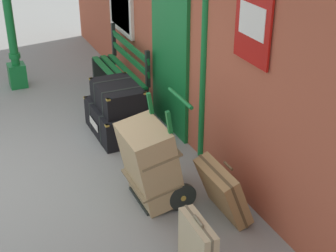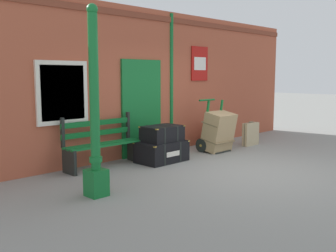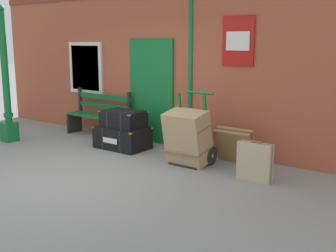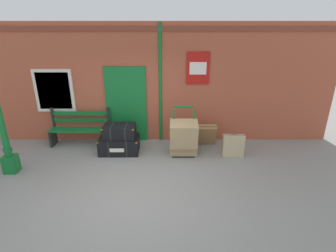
{
  "view_description": "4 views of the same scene",
  "coord_description": "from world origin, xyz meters",
  "px_view_note": "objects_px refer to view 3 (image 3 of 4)",
  "views": [
    {
      "loc": [
        5.5,
        -0.28,
        3.39
      ],
      "look_at": [
        1.0,
        1.75,
        0.83
      ],
      "focal_mm": 54.47,
      "sensor_mm": 36.0,
      "label": 1
    },
    {
      "loc": [
        -6.08,
        -4.02,
        1.77
      ],
      "look_at": [
        -0.18,
        1.88,
        0.69
      ],
      "focal_mm": 42.02,
      "sensor_mm": 36.0,
      "label": 2
    },
    {
      "loc": [
        4.93,
        -4.13,
        2.05
      ],
      "look_at": [
        0.55,
        1.67,
        0.58
      ],
      "focal_mm": 44.91,
      "sensor_mm": 36.0,
      "label": 3
    },
    {
      "loc": [
        0.7,
        -4.58,
        3.23
      ],
      "look_at": [
        0.72,
        1.69,
        0.72
      ],
      "focal_mm": 28.53,
      "sensor_mm": 36.0,
      "label": 4
    }
  ],
  "objects_px": {
    "large_brown_trunk": "(188,138)",
    "suitcase_umber": "(235,145)",
    "porters_trolley": "(193,147)",
    "steamer_trunk_base": "(122,138)",
    "steamer_trunk_middle": "(124,119)",
    "suitcase_caramel": "(255,162)",
    "platform_bench": "(99,116)",
    "lamp_post": "(6,92)"
  },
  "relations": [
    {
      "from": "porters_trolley",
      "to": "steamer_trunk_base",
      "type": "bearing_deg",
      "value": 179.71
    },
    {
      "from": "steamer_trunk_base",
      "to": "porters_trolley",
      "type": "height_order",
      "value": "porters_trolley"
    },
    {
      "from": "steamer_trunk_base",
      "to": "porters_trolley",
      "type": "xyz_separation_m",
      "value": [
        1.65,
        -0.01,
        0.06
      ]
    },
    {
      "from": "suitcase_umber",
      "to": "platform_bench",
      "type": "bearing_deg",
      "value": 178.77
    },
    {
      "from": "lamp_post",
      "to": "steamer_trunk_base",
      "type": "bearing_deg",
      "value": 23.16
    },
    {
      "from": "platform_bench",
      "to": "suitcase_caramel",
      "type": "distance_m",
      "value": 4.1
    },
    {
      "from": "large_brown_trunk",
      "to": "suitcase_umber",
      "type": "xyz_separation_m",
      "value": [
        0.58,
        0.59,
        -0.16
      ]
    },
    {
      "from": "large_brown_trunk",
      "to": "suitcase_umber",
      "type": "distance_m",
      "value": 0.84
    },
    {
      "from": "large_brown_trunk",
      "to": "suitcase_umber",
      "type": "height_order",
      "value": "large_brown_trunk"
    },
    {
      "from": "lamp_post",
      "to": "steamer_trunk_base",
      "type": "height_order",
      "value": "lamp_post"
    },
    {
      "from": "steamer_trunk_middle",
      "to": "steamer_trunk_base",
      "type": "bearing_deg",
      "value": -150.24
    },
    {
      "from": "platform_bench",
      "to": "porters_trolley",
      "type": "distance_m",
      "value": 2.83
    },
    {
      "from": "platform_bench",
      "to": "steamer_trunk_base",
      "type": "xyz_separation_m",
      "value": [
        1.13,
        -0.48,
        -0.23
      ]
    },
    {
      "from": "steamer_trunk_base",
      "to": "large_brown_trunk",
      "type": "height_order",
      "value": "large_brown_trunk"
    },
    {
      "from": "suitcase_caramel",
      "to": "large_brown_trunk",
      "type": "bearing_deg",
      "value": 177.42
    },
    {
      "from": "steamer_trunk_base",
      "to": "suitcase_caramel",
      "type": "distance_m",
      "value": 2.91
    },
    {
      "from": "platform_bench",
      "to": "steamer_trunk_middle",
      "type": "distance_m",
      "value": 1.26
    },
    {
      "from": "lamp_post",
      "to": "suitcase_umber",
      "type": "distance_m",
      "value": 4.79
    },
    {
      "from": "platform_bench",
      "to": "steamer_trunk_base",
      "type": "relative_size",
      "value": 1.58
    },
    {
      "from": "steamer_trunk_middle",
      "to": "large_brown_trunk",
      "type": "xyz_separation_m",
      "value": [
        1.63,
        -0.19,
        -0.11
      ]
    },
    {
      "from": "lamp_post",
      "to": "suitcase_caramel",
      "type": "height_order",
      "value": "lamp_post"
    },
    {
      "from": "porters_trolley",
      "to": "suitcase_umber",
      "type": "bearing_deg",
      "value": 35.73
    },
    {
      "from": "porters_trolley",
      "to": "large_brown_trunk",
      "type": "bearing_deg",
      "value": -90.0
    },
    {
      "from": "lamp_post",
      "to": "platform_bench",
      "type": "height_order",
      "value": "lamp_post"
    },
    {
      "from": "platform_bench",
      "to": "steamer_trunk_middle",
      "type": "bearing_deg",
      "value": -21.96
    },
    {
      "from": "suitcase_caramel",
      "to": "platform_bench",
      "type": "bearing_deg",
      "value": 169.92
    },
    {
      "from": "porters_trolley",
      "to": "large_brown_trunk",
      "type": "height_order",
      "value": "porters_trolley"
    },
    {
      "from": "steamer_trunk_middle",
      "to": "porters_trolley",
      "type": "distance_m",
      "value": 1.66
    },
    {
      "from": "platform_bench",
      "to": "suitcase_caramel",
      "type": "relative_size",
      "value": 2.6
    },
    {
      "from": "lamp_post",
      "to": "steamer_trunk_middle",
      "type": "height_order",
      "value": "lamp_post"
    },
    {
      "from": "steamer_trunk_middle",
      "to": "suitcase_caramel",
      "type": "height_order",
      "value": "steamer_trunk_middle"
    },
    {
      "from": "lamp_post",
      "to": "large_brown_trunk",
      "type": "bearing_deg",
      "value": 11.48
    },
    {
      "from": "suitcase_umber",
      "to": "lamp_post",
      "type": "bearing_deg",
      "value": -162.92
    },
    {
      "from": "suitcase_umber",
      "to": "porters_trolley",
      "type": "bearing_deg",
      "value": -144.27
    },
    {
      "from": "platform_bench",
      "to": "steamer_trunk_middle",
      "type": "xyz_separation_m",
      "value": [
        1.16,
        -0.47,
        0.14
      ]
    },
    {
      "from": "platform_bench",
      "to": "suitcase_umber",
      "type": "height_order",
      "value": "platform_bench"
    },
    {
      "from": "lamp_post",
      "to": "platform_bench",
      "type": "xyz_separation_m",
      "value": [
        1.15,
        1.46,
        -0.59
      ]
    },
    {
      "from": "lamp_post",
      "to": "steamer_trunk_base",
      "type": "relative_size",
      "value": 2.72
    },
    {
      "from": "porters_trolley",
      "to": "suitcase_caramel",
      "type": "xyz_separation_m",
      "value": [
        1.25,
        -0.23,
        0.02
      ]
    },
    {
      "from": "porters_trolley",
      "to": "suitcase_umber",
      "type": "distance_m",
      "value": 0.72
    },
    {
      "from": "steamer_trunk_base",
      "to": "steamer_trunk_middle",
      "type": "height_order",
      "value": "steamer_trunk_middle"
    },
    {
      "from": "platform_bench",
      "to": "large_brown_trunk",
      "type": "relative_size",
      "value": 1.69
    }
  ]
}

